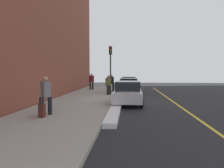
% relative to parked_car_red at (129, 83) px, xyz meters
% --- Properties ---
extents(ground_plane, '(56.00, 56.00, 0.00)m').
position_rel_parked_car_red_xyz_m(ground_plane, '(11.67, -0.00, -0.76)').
color(ground_plane, black).
extents(sidewalk, '(28.00, 4.60, 0.15)m').
position_rel_parked_car_red_xyz_m(sidewalk, '(11.67, -3.30, -0.68)').
color(sidewalk, gray).
rests_on(sidewalk, ground).
extents(lane_stripe_centre, '(28.00, 0.14, 0.01)m').
position_rel_parked_car_red_xyz_m(lane_stripe_centre, '(11.67, 3.20, -0.75)').
color(lane_stripe_centre, gold).
rests_on(lane_stripe_centre, ground).
extents(snow_bank_curb, '(8.32, 0.56, 0.22)m').
position_rel_parked_car_red_xyz_m(snow_bank_curb, '(15.52, -0.70, -0.65)').
color(snow_bank_curb, white).
rests_on(snow_bank_curb, ground).
extents(parked_car_red, '(4.24, 2.01, 1.51)m').
position_rel_parked_car_red_xyz_m(parked_car_red, '(0.00, 0.00, 0.00)').
color(parked_car_red, black).
rests_on(parked_car_red, ground).
extents(parked_car_green, '(4.76, 1.92, 1.51)m').
position_rel_parked_car_red_xyz_m(parked_car_green, '(5.84, -0.01, 0.00)').
color(parked_car_green, black).
rests_on(parked_car_green, ground).
extents(parked_car_silver, '(4.74, 1.96, 1.51)m').
position_rel_parked_car_red_xyz_m(parked_car_silver, '(12.81, -0.04, 0.00)').
color(parked_car_silver, black).
rests_on(parked_car_silver, ground).
extents(pedestrian_grey_coat, '(0.57, 0.55, 1.80)m').
position_rel_parked_car_red_xyz_m(pedestrian_grey_coat, '(17.89, -3.81, 0.35)').
color(pedestrian_grey_coat, black).
rests_on(pedestrian_grey_coat, sidewalk).
extents(pedestrian_burgundy_coat, '(0.54, 0.58, 1.81)m').
position_rel_parked_car_red_xyz_m(pedestrian_burgundy_coat, '(2.92, -4.17, 0.36)').
color(pedestrian_burgundy_coat, black).
rests_on(pedestrian_burgundy_coat, sidewalk).
extents(pedestrian_black_coat, '(0.54, 0.54, 1.72)m').
position_rel_parked_car_red_xyz_m(pedestrian_black_coat, '(5.92, -1.69, 0.31)').
color(pedestrian_black_coat, black).
rests_on(pedestrian_black_coat, sidewalk).
extents(pedestrian_olive_coat, '(0.54, 0.51, 1.68)m').
position_rel_parked_car_red_xyz_m(pedestrian_olive_coat, '(8.37, -1.78, 0.29)').
color(pedestrian_olive_coat, black).
rests_on(pedestrian_olive_coat, sidewalk).
extents(traffic_light_pole, '(0.35, 0.26, 4.21)m').
position_rel_parked_car_red_xyz_m(traffic_light_pole, '(8.19, -1.60, 2.25)').
color(traffic_light_pole, '#2D2D19').
rests_on(traffic_light_pole, sidewalk).
extents(rolling_suitcase, '(0.34, 0.22, 0.96)m').
position_rel_parked_car_red_xyz_m(rolling_suitcase, '(18.39, -3.80, -0.30)').
color(rolling_suitcase, '#471E19').
rests_on(rolling_suitcase, sidewalk).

